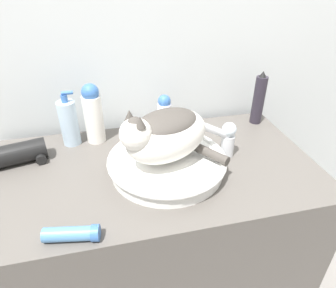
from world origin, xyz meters
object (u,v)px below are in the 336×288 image
at_px(hairspray_can_black, 259,99).
at_px(cream_tube, 73,234).
at_px(hair_dryer, 21,153).
at_px(lotion_bottle_white, 93,114).
at_px(cat, 165,133).
at_px(soap_pump_bottle, 69,123).
at_px(deodorant_stick, 164,114).
at_px(faucet, 225,137).

distance_m(hairspray_can_black, cream_tube, 0.82).
bearing_deg(cream_tube, hair_dryer, 114.85).
distance_m(lotion_bottle_white, cream_tube, 0.46).
bearing_deg(hairspray_can_black, cat, -150.75).
bearing_deg(hairspray_can_black, hair_dryer, -174.54).
distance_m(soap_pump_bottle, deodorant_stick, 0.33).
xyz_separation_m(lotion_bottle_white, hair_dryer, (-0.23, -0.08, -0.07)).
bearing_deg(faucet, soap_pump_bottle, -31.82).
height_order(soap_pump_bottle, lotion_bottle_white, lotion_bottle_white).
relative_size(hairspray_can_black, cream_tube, 1.57).
height_order(faucet, cream_tube, faucet).
height_order(cat, lotion_bottle_white, cat).
relative_size(cat, lotion_bottle_white, 1.52).
xyz_separation_m(hairspray_can_black, soap_pump_bottle, (-0.70, 0.00, -0.02)).
height_order(soap_pump_bottle, hair_dryer, soap_pump_bottle).
xyz_separation_m(cat, cream_tube, (-0.27, -0.21, -0.12)).
distance_m(hairspray_can_black, deodorant_stick, 0.37).
bearing_deg(hair_dryer, hairspray_can_black, 172.22).
bearing_deg(cat, deodorant_stick, -128.47).
relative_size(faucet, hairspray_can_black, 0.71).
bearing_deg(faucet, deodorant_stick, -61.64).
bearing_deg(cream_tube, lotion_bottle_white, 81.41).
relative_size(lotion_bottle_white, hair_dryer, 1.17).
bearing_deg(soap_pump_bottle, cream_tube, -87.80).
xyz_separation_m(soap_pump_bottle, deodorant_stick, (0.33, 0.00, -0.01)).
height_order(faucet, lotion_bottle_white, lotion_bottle_white).
bearing_deg(soap_pump_bottle, cat, -39.90).
height_order(cat, deodorant_stick, cat).
relative_size(deodorant_stick, hair_dryer, 0.83).
bearing_deg(cat, soap_pump_bottle, -66.25).
relative_size(hairspray_can_black, lotion_bottle_white, 0.98).
bearing_deg(soap_pump_bottle, faucet, -21.97).
bearing_deg(hair_dryer, soap_pump_bottle, -164.73).
distance_m(faucet, deodorant_stick, 0.25).
xyz_separation_m(cream_tube, hair_dryer, (-0.17, 0.36, 0.01)).
height_order(hairspray_can_black, soap_pump_bottle, hairspray_can_black).
relative_size(faucet, deodorant_stick, 0.98).
xyz_separation_m(faucet, cream_tube, (-0.47, -0.25, -0.05)).
relative_size(faucet, hair_dryer, 0.81).
xyz_separation_m(soap_pump_bottle, cream_tube, (0.02, -0.44, -0.06)).
xyz_separation_m(hairspray_can_black, cream_tube, (-0.69, -0.44, -0.08)).
xyz_separation_m(deodorant_stick, hair_dryer, (-0.48, -0.08, -0.04)).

